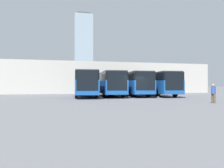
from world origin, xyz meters
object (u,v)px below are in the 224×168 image
Objects in this scene: pedestrian at (213,93)px; bus_3 at (85,83)px; bus_2 at (109,83)px; bus_1 at (132,83)px; bus_0 at (156,83)px.

bus_3 is at bearing -159.72° from pedestrian.
bus_2 is 7.52× the size of pedestrian.
bus_1 is 3.40m from bus_2.
bus_1 is at bearing -4.78° from bus_0.
bus_0 is 10.21m from bus_3.
bus_1 and bus_3 have the same top height.
bus_3 is (6.81, 0.71, 0.00)m from bus_1.
bus_2 is at bearing 4.92° from bus_1.
bus_3 is 16.07m from pedestrian.
bus_0 is 1.00× the size of bus_1.
bus_2 and bus_3 have the same top height.
bus_2 is (6.81, -0.43, 0.00)m from bus_0.
bus_2 is 3.46m from bus_3.
bus_3 is 7.52× the size of pedestrian.
bus_2 is at bearing -165.79° from bus_3.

